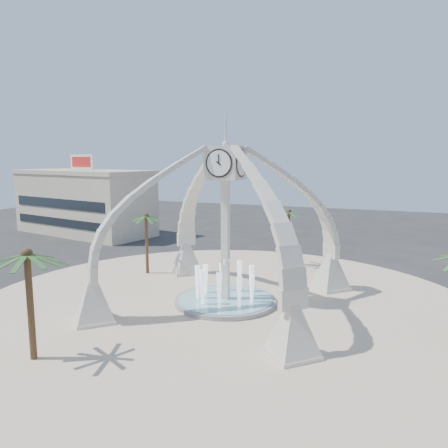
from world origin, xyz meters
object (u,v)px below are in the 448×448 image
at_px(clock_tower, 225,223).
at_px(fountain, 225,300).
at_px(palm_north, 289,213).
at_px(palm_south, 27,256).
at_px(palm_west, 146,217).

xyz_separation_m(clock_tower, fountain, (0.00, 0.00, -6.20)).
bearing_deg(palm_north, clock_tower, -96.39).
bearing_deg(fountain, palm_south, -116.54).
distance_m(palm_north, palm_south, 28.09).
bearing_deg(palm_north, fountain, -96.39).
bearing_deg(clock_tower, palm_west, 152.81).
bearing_deg(clock_tower, palm_south, -116.54).
bearing_deg(fountain, clock_tower, -90.00).
bearing_deg(palm_west, palm_north, 34.54).
relative_size(clock_tower, palm_south, 2.57).
xyz_separation_m(palm_west, palm_north, (12.15, 8.36, -0.00)).
relative_size(fountain, palm_west, 1.24).
bearing_deg(palm_south, palm_west, 102.37).
xyz_separation_m(clock_tower, palm_south, (-6.54, -13.09, -0.39)).
xyz_separation_m(palm_west, palm_south, (4.06, -18.53, 0.36)).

